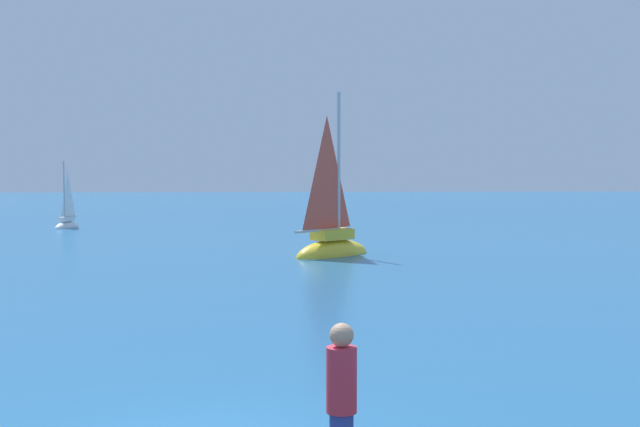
{
  "coord_description": "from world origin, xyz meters",
  "views": [
    {
      "loc": [
        1.02,
        -11.16,
        3.8
      ],
      "look_at": [
        2.19,
        17.24,
        1.91
      ],
      "focal_mm": 49.41,
      "sensor_mm": 36.0,
      "label": 1
    }
  ],
  "objects": [
    {
      "name": "person_standing",
      "position": [
        1.54,
        -3.34,
        1.53
      ],
      "size": [
        0.28,
        0.28,
        1.62
      ],
      "rotation": [
        0.0,
        0.0,
        0.01
      ],
      "color": "#334CB2",
      "rests_on": "shore_ledge"
    },
    {
      "name": "sailboat_near",
      "position": [
        2.84,
        21.95,
        0.37
      ],
      "size": [
        3.48,
        3.28,
        6.79
      ],
      "rotation": [
        0.0,
        0.0,
        0.72
      ],
      "color": "yellow",
      "rests_on": "ground"
    },
    {
      "name": "sailboat_far",
      "position": [
        -10.37,
        35.34,
        0.21
      ],
      "size": [
        1.27,
        2.13,
        3.84
      ],
      "rotation": [
        0.0,
        0.0,
        4.4
      ],
      "color": "white",
      "rests_on": "ground"
    }
  ]
}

